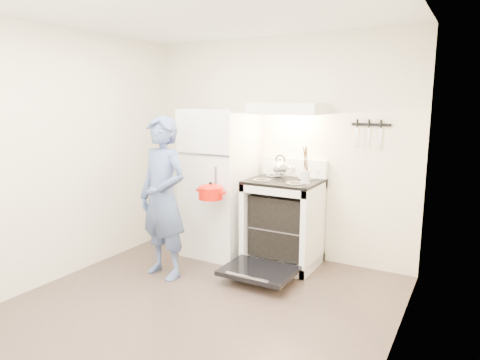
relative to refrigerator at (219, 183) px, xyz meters
name	(u,v)px	position (x,y,z in m)	size (l,w,h in m)	color
floor	(187,315)	(0.58, -1.45, -0.85)	(3.60, 3.60, 0.00)	#4C3B33
back_wall	(278,148)	(0.58, 0.35, 0.40)	(3.20, 0.02, 2.50)	#EAE2C5
refrigerator	(219,183)	(0.00, 0.00, 0.00)	(0.70, 0.70, 1.70)	white
stove_body	(283,224)	(0.81, 0.02, -0.39)	(0.76, 0.65, 0.92)	white
cooktop	(284,181)	(0.81, 0.02, 0.09)	(0.76, 0.65, 0.03)	black
backsplash	(294,167)	(0.81, 0.31, 0.20)	(0.76, 0.07, 0.20)	white
oven_door	(259,271)	(0.81, -0.57, -0.72)	(0.70, 0.54, 0.04)	black
oven_rack	(283,225)	(0.81, 0.02, -0.41)	(0.60, 0.52, 0.01)	slate
range_hood	(288,108)	(0.81, 0.10, 0.86)	(0.76, 0.50, 0.12)	white
knife_strip	(371,125)	(1.63, 0.33, 0.70)	(0.40, 0.02, 0.03)	black
pizza_stone	(279,221)	(0.71, 0.11, -0.40)	(0.32, 0.32, 0.02)	#8D6C52
tea_kettle	(280,167)	(0.72, 0.10, 0.23)	(0.21, 0.18, 0.26)	silver
utensil_jar	(305,177)	(1.13, -0.19, 0.20)	(0.09, 0.09, 0.13)	silver
person	(163,198)	(-0.13, -0.87, -0.03)	(0.60, 0.39, 1.65)	navy
dutch_oven	(211,193)	(0.22, -0.52, -0.01)	(0.33, 0.26, 0.22)	red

